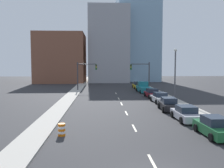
# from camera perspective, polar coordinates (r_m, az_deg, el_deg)

# --- Properties ---
(sidewalk_left) EXTENTS (2.23, 92.82, 0.13)m
(sidewalk_left) POSITION_cam_1_polar(r_m,az_deg,el_deg) (58.28, -7.60, -0.77)
(sidewalk_left) COLOR #ADA89E
(sidewalk_left) RESTS_ON ground
(sidewalk_right) EXTENTS (2.23, 92.82, 0.13)m
(sidewalk_right) POSITION_cam_1_polar(r_m,az_deg,el_deg) (59.06, 7.87, -0.70)
(sidewalk_right) COLOR #ADA89E
(sidewalk_right) RESTS_ON ground
(lane_stripe_at_2m) EXTENTS (0.16, 2.40, 0.01)m
(lane_stripe_at_2m) POSITION_cam_1_polar(r_m,az_deg,el_deg) (14.77, 9.25, -17.23)
(lane_stripe_at_2m) COLOR beige
(lane_stripe_at_2m) RESTS_ON ground
(lane_stripe_at_9m) EXTENTS (0.16, 2.40, 0.01)m
(lane_stripe_at_9m) POSITION_cam_1_polar(r_m,az_deg,el_deg) (21.78, 5.13, -9.98)
(lane_stripe_at_9m) COLOR beige
(lane_stripe_at_9m) RESTS_ON ground
(lane_stripe_at_16m) EXTENTS (0.16, 2.40, 0.01)m
(lane_stripe_at_16m) POSITION_cam_1_polar(r_m,az_deg,el_deg) (28.09, 3.31, -6.65)
(lane_stripe_at_16m) COLOR beige
(lane_stripe_at_16m) RESTS_ON ground
(lane_stripe_at_22m) EXTENTS (0.16, 2.40, 0.01)m
(lane_stripe_at_22m) POSITION_cam_1_polar(r_m,az_deg,el_deg) (34.44, 2.19, -4.55)
(lane_stripe_at_22m) COLOR beige
(lane_stripe_at_22m) RESTS_ON ground
(lane_stripe_at_28m) EXTENTS (0.16, 2.40, 0.01)m
(lane_stripe_at_28m) POSITION_cam_1_polar(r_m,az_deg,el_deg) (39.62, 1.54, -3.35)
(lane_stripe_at_28m) COLOR beige
(lane_stripe_at_28m) RESTS_ON ground
(lane_stripe_at_35m) EXTENTS (0.16, 2.40, 0.01)m
(lane_stripe_at_35m) POSITION_cam_1_polar(r_m,az_deg,el_deg) (46.59, 0.91, -2.15)
(lane_stripe_at_35m) COLOR beige
(lane_stripe_at_35m) RESTS_ON ground
(building_brick_left) EXTENTS (14.00, 16.00, 14.45)m
(building_brick_left) POSITION_cam_1_polar(r_m,az_deg,el_deg) (77.62, -11.44, 5.80)
(building_brick_left) COLOR brown
(building_brick_left) RESTS_ON ground
(building_office_center) EXTENTS (12.00, 20.00, 22.46)m
(building_office_center) POSITION_cam_1_polar(r_m,az_deg,el_deg) (80.95, -0.90, 8.67)
(building_office_center) COLOR #99999E
(building_office_center) RESTS_ON ground
(building_glass_right) EXTENTS (13.00, 20.00, 28.11)m
(building_glass_right) POSITION_cam_1_polar(r_m,az_deg,el_deg) (86.00, 5.51, 10.30)
(building_glass_right) COLOR #7A9EB7
(building_glass_right) RESTS_ON ground
(traffic_signal_left) EXTENTS (4.10, 0.35, 5.86)m
(traffic_signal_left) POSITION_cam_1_polar(r_m,az_deg,el_deg) (51.44, -6.56, 2.69)
(traffic_signal_left) COLOR #38383D
(traffic_signal_left) RESTS_ON ground
(traffic_signal_right) EXTENTS (4.10, 0.35, 5.86)m
(traffic_signal_right) POSITION_cam_1_polar(r_m,az_deg,el_deg) (52.09, 7.20, 2.71)
(traffic_signal_right) COLOR #38383D
(traffic_signal_right) RESTS_ON ground
(traffic_barrel) EXTENTS (0.56, 0.56, 0.95)m
(traffic_barrel) POSITION_cam_1_polar(r_m,az_deg,el_deg) (19.70, -11.45, -10.21)
(traffic_barrel) COLOR orange
(traffic_barrel) RESTS_ON ground
(street_lamp) EXTENTS (0.44, 0.44, 7.70)m
(street_lamp) POSITION_cam_1_polar(r_m,az_deg,el_deg) (37.58, 14.23, 2.97)
(street_lamp) COLOR #4C4C51
(street_lamp) RESTS_ON ground
(sedan_green) EXTENTS (2.07, 4.35, 1.52)m
(sedan_green) POSITION_cam_1_polar(r_m,az_deg,el_deg) (20.72, 22.40, -9.13)
(sedan_green) COLOR #1E6033
(sedan_green) RESTS_ON ground
(sedan_silver) EXTENTS (2.15, 4.58, 1.44)m
(sedan_silver) POSITION_cam_1_polar(r_m,az_deg,el_deg) (25.38, 16.58, -6.54)
(sedan_silver) COLOR #B2B2BC
(sedan_silver) RESTS_ON ground
(sedan_black) EXTENTS (2.25, 4.52, 1.53)m
(sedan_black) POSITION_cam_1_polar(r_m,az_deg,el_deg) (30.31, 12.83, -4.60)
(sedan_black) COLOR black
(sedan_black) RESTS_ON ground
(sedan_white) EXTENTS (2.25, 4.74, 1.48)m
(sedan_white) POSITION_cam_1_polar(r_m,az_deg,el_deg) (36.10, 10.91, -3.13)
(sedan_white) COLOR silver
(sedan_white) RESTS_ON ground
(sedan_maroon) EXTENTS (2.21, 4.77, 1.44)m
(sedan_maroon) POSITION_cam_1_polar(r_m,az_deg,el_deg) (41.38, 9.19, -2.15)
(sedan_maroon) COLOR maroon
(sedan_maroon) RESTS_ON ground
(pickup_truck_teal) EXTENTS (2.46, 6.31, 2.04)m
(pickup_truck_teal) POSITION_cam_1_polar(r_m,az_deg,el_deg) (48.86, 7.24, -0.90)
(pickup_truck_teal) COLOR #196B75
(pickup_truck_teal) RESTS_ON ground
(sedan_yellow) EXTENTS (2.22, 4.65, 1.52)m
(sedan_yellow) POSITION_cam_1_polar(r_m,az_deg,el_deg) (56.09, 5.93, -0.33)
(sedan_yellow) COLOR gold
(sedan_yellow) RESTS_ON ground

